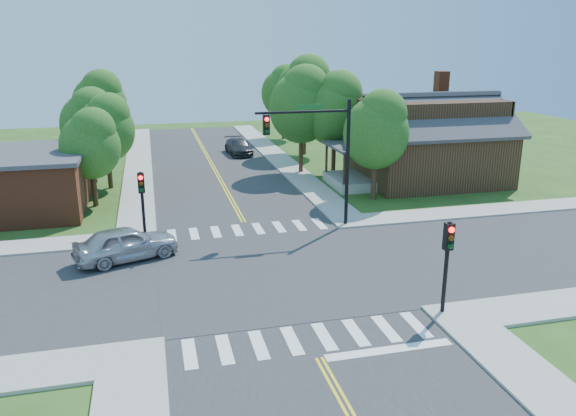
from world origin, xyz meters
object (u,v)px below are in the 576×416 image
object	(u,v)px
house_ne	(429,137)
car_dgrey	(239,147)
signal_pole_nw	(142,194)
signal_pole_se	(448,251)
signal_mast_ne	(319,144)
car_silver	(126,244)

from	to	relation	value
house_ne	car_dgrey	distance (m)	18.39
signal_pole_nw	house_ne	world-z (taller)	house_ne
signal_pole_se	signal_mast_ne	bearing A→B (deg)	98.56
signal_mast_ne	car_silver	bearing A→B (deg)	-166.93
signal_pole_se	house_ne	size ratio (longest dim) A/B	0.29
signal_mast_ne	car_silver	distance (m)	11.39
signal_pole_nw	car_silver	size ratio (longest dim) A/B	0.72
house_ne	car_dgrey	xyz separation A→B (m)	(-12.15, 13.55, -2.63)
signal_pole_nw	car_dgrey	bearing A→B (deg)	68.94
signal_pole_se	car_silver	world-z (taller)	signal_pole_se
signal_pole_nw	house_ne	xyz separation A→B (m)	(20.71, 8.66, 0.67)
car_silver	car_dgrey	size ratio (longest dim) A/B	1.07
signal_mast_ne	car_dgrey	bearing A→B (deg)	92.48
car_silver	signal_pole_nw	bearing A→B (deg)	-39.23
signal_pole_nw	signal_pole_se	bearing A→B (deg)	-45.00
signal_pole_se	car_silver	size ratio (longest dim) A/B	0.72
signal_pole_se	signal_pole_nw	world-z (taller)	same
signal_mast_ne	car_dgrey	size ratio (longest dim) A/B	1.46
house_ne	signal_mast_ne	bearing A→B (deg)	-142.32
car_silver	car_dgrey	bearing A→B (deg)	-40.20
signal_pole_se	car_dgrey	distance (m)	33.57
car_silver	car_dgrey	xyz separation A→B (m)	(9.43, 24.61, -0.14)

